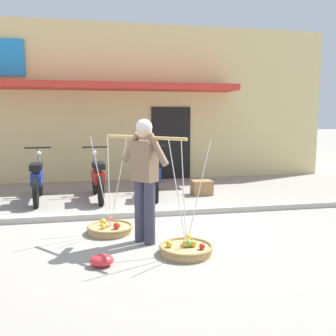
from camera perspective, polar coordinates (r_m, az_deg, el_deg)
name	(u,v)px	position (r m, az deg, el deg)	size (l,w,h in m)	color
ground_plane	(163,226)	(6.04, -0.79, -8.82)	(90.00, 90.00, 0.00)	gray
sidewalk_curb	(155,212)	(6.69, -1.91, -6.74)	(20.00, 0.24, 0.10)	#AEA89C
fruit_vendor	(144,173)	(5.08, -3.59, -0.72)	(0.93, 1.11, 1.70)	#38384C
fruit_basket_left_side	(186,248)	(4.86, 2.78, -12.03)	(0.69, 0.69, 1.45)	tan
fruit_basket_right_side	(110,228)	(5.76, -8.74, -8.97)	(0.69, 0.69, 1.45)	tan
motorcycle_nearest_shop	(38,179)	(8.17, -19.15, -1.65)	(0.54, 1.82, 1.09)	black
motorcycle_second_in_row	(98,178)	(8.03, -10.62, -1.51)	(0.54, 1.82, 1.09)	black
motorcycle_third_in_row	(156,176)	(8.22, -1.87, -1.18)	(0.54, 1.81, 1.09)	black
storefront_building	(97,106)	(12.80, -10.63, 9.26)	(13.00, 6.00, 4.20)	#DBC684
plastic_litter_bag	(102,260)	(4.55, -10.02, -13.62)	(0.28, 0.22, 0.14)	red
wooden_crate	(202,188)	(8.45, 5.14, -2.97)	(0.44, 0.36, 0.32)	olive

